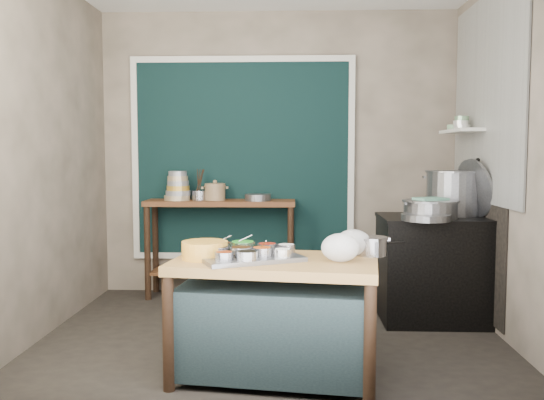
{
  "coord_description": "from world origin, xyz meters",
  "views": [
    {
      "loc": [
        0.16,
        -4.27,
        1.4
      ],
      "look_at": [
        -0.01,
        0.25,
        1.04
      ],
      "focal_mm": 38.0,
      "sensor_mm": 36.0,
      "label": 1
    }
  ],
  "objects_px": {
    "prep_table": "(275,318)",
    "stock_pot": "(453,193)",
    "ceramic_crock": "(215,193)",
    "steamer": "(430,209)",
    "condiment_tray": "(249,257)",
    "saucepan": "(371,246)",
    "back_counter": "(221,248)",
    "utensil_cup": "(200,195)",
    "stove_block": "(435,270)",
    "yellow_basin": "(205,250)"
  },
  "relations": [
    {
      "from": "stove_block",
      "to": "ceramic_crock",
      "type": "relative_size",
      "value": 4.23
    },
    {
      "from": "saucepan",
      "to": "stock_pot",
      "type": "xyz_separation_m",
      "value": [
        0.86,
        1.25,
        0.26
      ]
    },
    {
      "from": "ceramic_crock",
      "to": "steamer",
      "type": "relative_size",
      "value": 0.46
    },
    {
      "from": "stove_block",
      "to": "yellow_basin",
      "type": "relative_size",
      "value": 3.15
    },
    {
      "from": "prep_table",
      "to": "back_counter",
      "type": "bearing_deg",
      "value": 114.23
    },
    {
      "from": "yellow_basin",
      "to": "saucepan",
      "type": "height_order",
      "value": "saucepan"
    },
    {
      "from": "stove_block",
      "to": "yellow_basin",
      "type": "height_order",
      "value": "yellow_basin"
    },
    {
      "from": "yellow_basin",
      "to": "back_counter",
      "type": "bearing_deg",
      "value": 94.52
    },
    {
      "from": "prep_table",
      "to": "ceramic_crock",
      "type": "distance_m",
      "value": 2.23
    },
    {
      "from": "back_counter",
      "to": "steamer",
      "type": "xyz_separation_m",
      "value": [
        1.82,
        -0.88,
        0.48
      ]
    },
    {
      "from": "stove_block",
      "to": "utensil_cup",
      "type": "distance_m",
      "value": 2.3
    },
    {
      "from": "utensil_cup",
      "to": "back_counter",
      "type": "bearing_deg",
      "value": -3.58
    },
    {
      "from": "utensil_cup",
      "to": "ceramic_crock",
      "type": "height_order",
      "value": "ceramic_crock"
    },
    {
      "from": "yellow_basin",
      "to": "ceramic_crock",
      "type": "height_order",
      "value": "ceramic_crock"
    },
    {
      "from": "yellow_basin",
      "to": "stock_pot",
      "type": "height_order",
      "value": "stock_pot"
    },
    {
      "from": "stock_pot",
      "to": "steamer",
      "type": "xyz_separation_m",
      "value": [
        -0.25,
        -0.27,
        -0.11
      ]
    },
    {
      "from": "condiment_tray",
      "to": "saucepan",
      "type": "height_order",
      "value": "saucepan"
    },
    {
      "from": "condiment_tray",
      "to": "utensil_cup",
      "type": "bearing_deg",
      "value": 107.32
    },
    {
      "from": "stove_block",
      "to": "utensil_cup",
      "type": "xyz_separation_m",
      "value": [
        -2.11,
        0.74,
        0.57
      ]
    },
    {
      "from": "stove_block",
      "to": "stock_pot",
      "type": "distance_m",
      "value": 0.68
    },
    {
      "from": "yellow_basin",
      "to": "saucepan",
      "type": "bearing_deg",
      "value": 9.1
    },
    {
      "from": "utensil_cup",
      "to": "steamer",
      "type": "relative_size",
      "value": 0.34
    },
    {
      "from": "back_counter",
      "to": "utensil_cup",
      "type": "relative_size",
      "value": 9.37
    },
    {
      "from": "back_counter",
      "to": "stock_pot",
      "type": "relative_size",
      "value": 3.0
    },
    {
      "from": "condiment_tray",
      "to": "stock_pot",
      "type": "xyz_separation_m",
      "value": [
        1.64,
        1.43,
        0.31
      ]
    },
    {
      "from": "ceramic_crock",
      "to": "steamer",
      "type": "distance_m",
      "value": 2.07
    },
    {
      "from": "saucepan",
      "to": "stock_pot",
      "type": "height_order",
      "value": "stock_pot"
    },
    {
      "from": "stove_block",
      "to": "steamer",
      "type": "relative_size",
      "value": 1.96
    },
    {
      "from": "stove_block",
      "to": "saucepan",
      "type": "bearing_deg",
      "value": -121.16
    },
    {
      "from": "stove_block",
      "to": "utensil_cup",
      "type": "bearing_deg",
      "value": 160.57
    },
    {
      "from": "prep_table",
      "to": "utensil_cup",
      "type": "distance_m",
      "value": 2.28
    },
    {
      "from": "saucepan",
      "to": "ceramic_crock",
      "type": "relative_size",
      "value": 1.02
    },
    {
      "from": "ceramic_crock",
      "to": "stove_block",
      "type": "bearing_deg",
      "value": -20.53
    },
    {
      "from": "back_counter",
      "to": "stove_block",
      "type": "distance_m",
      "value": 2.04
    },
    {
      "from": "saucepan",
      "to": "ceramic_crock",
      "type": "bearing_deg",
      "value": 105.17
    },
    {
      "from": "prep_table",
      "to": "steamer",
      "type": "distance_m",
      "value": 1.77
    },
    {
      "from": "utensil_cup",
      "to": "stock_pot",
      "type": "xyz_separation_m",
      "value": [
        2.28,
        -0.63,
        0.07
      ]
    },
    {
      "from": "yellow_basin",
      "to": "saucepan",
      "type": "relative_size",
      "value": 1.32
    },
    {
      "from": "condiment_tray",
      "to": "saucepan",
      "type": "xyz_separation_m",
      "value": [
        0.78,
        0.18,
        0.05
      ]
    },
    {
      "from": "back_counter",
      "to": "condiment_tray",
      "type": "bearing_deg",
      "value": -77.96
    },
    {
      "from": "stove_block",
      "to": "prep_table",
      "type": "bearing_deg",
      "value": -135.0
    },
    {
      "from": "saucepan",
      "to": "steamer",
      "type": "relative_size",
      "value": 0.47
    },
    {
      "from": "steamer",
      "to": "stock_pot",
      "type": "bearing_deg",
      "value": 46.48
    },
    {
      "from": "prep_table",
      "to": "stock_pot",
      "type": "height_order",
      "value": "stock_pot"
    },
    {
      "from": "ceramic_crock",
      "to": "stock_pot",
      "type": "xyz_separation_m",
      "value": [
        2.12,
        -0.61,
        0.05
      ]
    },
    {
      "from": "stove_block",
      "to": "yellow_basin",
      "type": "xyz_separation_m",
      "value": [
        -1.74,
        -1.31,
        0.38
      ]
    },
    {
      "from": "stove_block",
      "to": "steamer",
      "type": "height_order",
      "value": "steamer"
    },
    {
      "from": "back_counter",
      "to": "ceramic_crock",
      "type": "bearing_deg",
      "value": 178.83
    },
    {
      "from": "back_counter",
      "to": "steamer",
      "type": "relative_size",
      "value": 3.15
    },
    {
      "from": "ceramic_crock",
      "to": "saucepan",
      "type": "bearing_deg",
      "value": -55.91
    }
  ]
}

